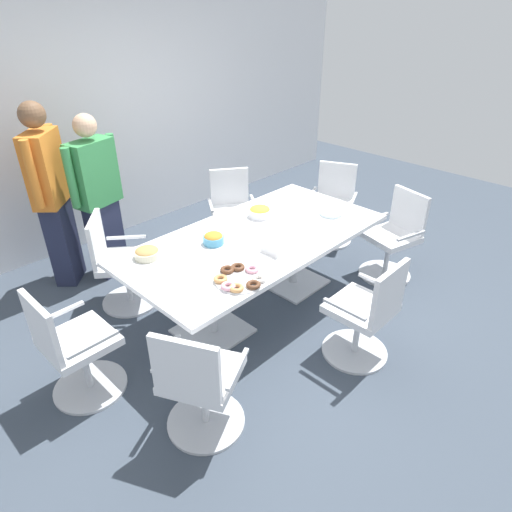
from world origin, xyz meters
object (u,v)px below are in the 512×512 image
at_px(office_chair_1, 366,316).
at_px(snack_bowl_cookies, 147,253).
at_px(office_chair_0, 199,386).
at_px(office_chair_5, 119,266).
at_px(snack_bowl_chips_yellow, 260,212).
at_px(office_chair_2, 394,240).
at_px(napkin_pile, 277,248).
at_px(office_chair_3, 332,208).
at_px(office_chair_4, 232,215).
at_px(conference_table, 256,249).
at_px(donut_platter, 240,278).
at_px(snack_bowl_chips_orange, 213,238).
at_px(person_standing_0, 52,195).
at_px(plate_stack, 331,213).
at_px(person_standing_1, 98,197).
at_px(office_chair_6, 73,351).

distance_m(office_chair_1, snack_bowl_cookies, 1.81).
distance_m(office_chair_0, snack_bowl_cookies, 1.24).
relative_size(office_chair_5, snack_bowl_chips_yellow, 4.22).
distance_m(office_chair_2, office_chair_5, 2.74).
bearing_deg(napkin_pile, snack_bowl_cookies, 139.67).
relative_size(office_chair_3, office_chair_4, 1.00).
bearing_deg(conference_table, office_chair_2, -23.70).
distance_m(office_chair_1, donut_platter, 1.05).
relative_size(office_chair_4, snack_bowl_chips_orange, 5.10).
bearing_deg(donut_platter, office_chair_2, -6.03).
relative_size(person_standing_0, plate_stack, 8.38).
bearing_deg(snack_bowl_cookies, office_chair_3, -1.28).
height_order(conference_table, office_chair_3, office_chair_3).
distance_m(office_chair_3, office_chair_5, 2.56).
xyz_separation_m(conference_table, office_chair_5, (-0.85, 0.95, -0.22)).
height_order(person_standing_0, napkin_pile, person_standing_0).
relative_size(office_chair_3, snack_bowl_chips_orange, 5.10).
relative_size(office_chair_2, office_chair_5, 1.00).
height_order(conference_table, person_standing_0, person_standing_0).
xyz_separation_m(conference_table, snack_bowl_chips_orange, (-0.35, 0.17, 0.17)).
bearing_deg(office_chair_4, office_chair_3, 178.74).
xyz_separation_m(office_chair_1, person_standing_0, (-1.12, 2.83, 0.54)).
relative_size(conference_table, office_chair_2, 2.64).
height_order(conference_table, office_chair_1, office_chair_1).
relative_size(conference_table, office_chair_0, 2.64).
height_order(office_chair_3, snack_bowl_chips_orange, office_chair_3).
distance_m(conference_table, donut_platter, 0.73).
bearing_deg(conference_table, office_chair_3, 11.07).
xyz_separation_m(office_chair_0, office_chair_4, (1.92, 1.75, 0.00)).
relative_size(snack_bowl_chips_yellow, plate_stack, 1.00).
relative_size(person_standing_0, napkin_pile, 9.51).
relative_size(conference_table, person_standing_0, 1.33).
distance_m(office_chair_3, donut_platter, 2.37).
bearing_deg(conference_table, donut_platter, -145.60).
relative_size(person_standing_1, donut_platter, 4.24).
xyz_separation_m(office_chair_2, donut_platter, (-2.00, 0.21, 0.36)).
relative_size(office_chair_0, person_standing_1, 0.54).
relative_size(person_standing_0, person_standing_1, 1.08).
height_order(snack_bowl_cookies, plate_stack, snack_bowl_cookies).
height_order(office_chair_4, snack_bowl_chips_yellow, office_chair_4).
height_order(office_chair_1, snack_bowl_chips_orange, office_chair_1).
height_order(office_chair_2, office_chair_4, same).
bearing_deg(donut_platter, plate_stack, 7.95).
distance_m(office_chair_6, person_standing_1, 1.79).
relative_size(snack_bowl_chips_yellow, snack_bowl_chips_orange, 1.21).
relative_size(office_chair_4, person_standing_0, 0.50).
height_order(conference_table, plate_stack, plate_stack).
xyz_separation_m(office_chair_6, napkin_pile, (1.61, -0.48, 0.38)).
bearing_deg(office_chair_5, snack_bowl_chips_orange, 72.13).
bearing_deg(snack_bowl_chips_yellow, office_chair_6, -177.43).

